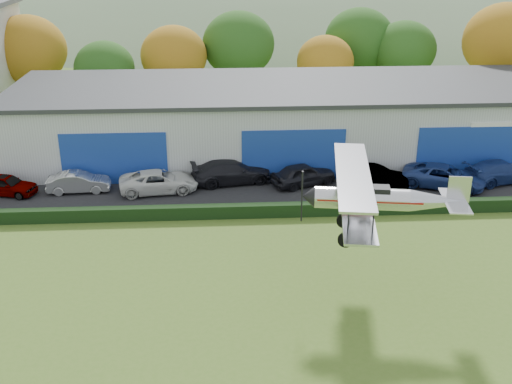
{
  "coord_description": "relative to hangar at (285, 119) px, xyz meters",
  "views": [
    {
      "loc": [
        0.1,
        -17.48,
        15.69
      ],
      "look_at": [
        1.79,
        10.74,
        3.88
      ],
      "focal_mm": 43.56,
      "sensor_mm": 36.0,
      "label": 1
    }
  ],
  "objects": [
    {
      "name": "apron",
      "position": [
        -2.0,
        -6.98,
        -2.63
      ],
      "size": [
        48.0,
        9.0,
        0.05
      ],
      "primitive_type": "cube",
      "color": "black",
      "rests_on": "ground"
    },
    {
      "name": "hedge",
      "position": [
        -2.0,
        -11.78,
        -2.26
      ],
      "size": [
        46.0,
        0.6,
        0.8
      ],
      "primitive_type": "cube",
      "color": "black",
      "rests_on": "ground"
    },
    {
      "name": "hangar",
      "position": [
        0.0,
        0.0,
        0.0
      ],
      "size": [
        40.6,
        12.6,
        5.3
      ],
      "color": "#B2B7BC",
      "rests_on": "ground"
    },
    {
      "name": "tree_belt",
      "position": [
        -4.15,
        12.64,
        2.95
      ],
      "size": [
        75.7,
        13.22,
        10.12
      ],
      "color": "#3D2614",
      "rests_on": "ground"
    },
    {
      "name": "distant_hills",
      "position": [
        -9.38,
        112.02,
        -15.7
      ],
      "size": [
        430.0,
        196.0,
        56.0
      ],
      "color": "#4C6642",
      "rests_on": "ground"
    },
    {
      "name": "car_0",
      "position": [
        -18.79,
        -7.49,
        -1.93
      ],
      "size": [
        4.23,
        2.54,
        1.35
      ],
      "primitive_type": "imported",
      "rotation": [
        0.0,
        0.0,
        1.32
      ],
      "color": "gray",
      "rests_on": "apron"
    },
    {
      "name": "car_1",
      "position": [
        -14.21,
        -7.3,
        -1.94
      ],
      "size": [
        4.12,
        1.66,
        1.33
      ],
      "primitive_type": "imported",
      "rotation": [
        0.0,
        0.0,
        1.63
      ],
      "color": "silver",
      "rests_on": "apron"
    },
    {
      "name": "car_2",
      "position": [
        -8.98,
        -7.59,
        -1.9
      ],
      "size": [
        5.36,
        3.0,
        1.42
      ],
      "primitive_type": "imported",
      "rotation": [
        0.0,
        0.0,
        1.7
      ],
      "color": "silver",
      "rests_on": "apron"
    },
    {
      "name": "car_3",
      "position": [
        -4.2,
        -6.29,
        -1.81
      ],
      "size": [
        5.79,
        3.18,
        1.59
      ],
      "primitive_type": "imported",
      "rotation": [
        0.0,
        0.0,
        1.75
      ],
      "color": "black",
      "rests_on": "apron"
    },
    {
      "name": "car_4",
      "position": [
        0.6,
        -6.98,
        -1.86
      ],
      "size": [
        4.72,
        3.31,
        1.49
      ],
      "primitive_type": "imported",
      "rotation": [
        0.0,
        0.0,
        1.97
      ],
      "color": "black",
      "rests_on": "apron"
    },
    {
      "name": "car_5",
      "position": [
        5.33,
        -7.58,
        -1.9
      ],
      "size": [
        4.54,
        2.52,
        1.42
      ],
      "primitive_type": "imported",
      "rotation": [
        0.0,
        0.0,
        1.32
      ],
      "color": "gray",
      "rests_on": "apron"
    },
    {
      "name": "car_6",
      "position": [
        9.85,
        -7.92,
        -1.86
      ],
      "size": [
        5.92,
        4.49,
        1.49
      ],
      "primitive_type": "imported",
      "rotation": [
        0.0,
        0.0,
        1.14
      ],
      "color": "navy",
      "rests_on": "apron"
    },
    {
      "name": "car_7",
      "position": [
        14.01,
        -7.24,
        -1.85
      ],
      "size": [
        5.58,
        3.41,
        1.51
      ],
      "primitive_type": "imported",
      "rotation": [
        0.0,
        0.0,
        1.84
      ],
      "color": "navy",
      "rests_on": "apron"
    },
    {
      "name": "biplane",
      "position": [
        1.91,
        -20.65,
        2.28
      ],
      "size": [
        7.36,
        8.42,
        3.13
      ],
      "rotation": [
        0.0,
        0.0,
        -0.16
      ],
      "color": "silver"
    }
  ]
}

